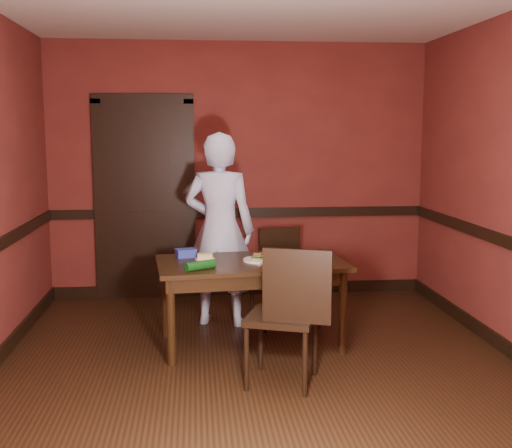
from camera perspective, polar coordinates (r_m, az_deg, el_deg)
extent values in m
cube|color=black|center=(4.94, 0.40, -12.74)|extent=(4.00, 4.50, 0.01)
cube|color=maroon|center=(6.86, -1.52, 4.76)|extent=(4.00, 0.02, 2.70)
cube|color=maroon|center=(2.42, 5.91, -1.79)|extent=(4.00, 0.02, 2.70)
cube|color=black|center=(6.89, -1.50, 1.01)|extent=(4.00, 0.03, 0.10)
cube|color=black|center=(7.05, -1.48, -5.78)|extent=(4.00, 0.03, 0.12)
cube|color=black|center=(6.86, -9.86, 1.90)|extent=(0.85, 0.04, 2.05)
cube|color=black|center=(6.93, -13.77, 1.85)|extent=(0.10, 0.06, 2.15)
cube|color=black|center=(6.86, -5.89, 1.98)|extent=(0.10, 0.06, 2.15)
cube|color=black|center=(6.84, -10.08, 10.90)|extent=(1.05, 0.06, 0.10)
cube|color=black|center=(5.35, -0.47, -7.04)|extent=(1.60, 1.00, 0.71)
imported|color=silver|center=(5.84, -3.27, -0.49)|extent=(0.73, 0.57, 1.76)
cylinder|color=white|center=(5.27, 0.28, -3.25)|extent=(0.26, 0.26, 0.01)
cube|color=#9B754B|center=(5.26, 0.28, -3.07)|extent=(0.12, 0.11, 0.02)
ellipsoid|color=#3F8A29|center=(5.26, 0.28, -2.83)|extent=(0.11, 0.10, 0.03)
cylinder|color=#B61217|center=(5.27, -0.01, -2.63)|extent=(0.04, 0.04, 0.01)
cylinder|color=#B61217|center=(5.25, 0.62, -2.67)|extent=(0.04, 0.04, 0.01)
cylinder|color=#89AF66|center=(5.23, -0.03, -2.72)|extent=(0.03, 0.03, 0.01)
cylinder|color=#89AF66|center=(5.28, 0.52, -2.61)|extent=(0.03, 0.03, 0.01)
cylinder|color=#89AF66|center=(5.26, 0.28, -2.66)|extent=(0.03, 0.03, 0.01)
cylinder|color=olive|center=(5.16, 2.38, -3.16)|extent=(0.07, 0.07, 0.07)
cylinder|color=beige|center=(5.16, 2.38, -2.71)|extent=(0.07, 0.07, 0.01)
cylinder|color=white|center=(5.34, -4.56, -3.12)|extent=(0.16, 0.16, 0.01)
cube|color=#E4CA6E|center=(5.33, -4.57, -2.85)|extent=(0.12, 0.08, 0.04)
cube|color=#3143B4|center=(5.45, -6.26, -2.63)|extent=(0.18, 0.15, 0.06)
cube|color=#3143B4|center=(5.44, -6.26, -2.27)|extent=(0.19, 0.16, 0.01)
cylinder|color=#104612|center=(4.95, -4.98, -3.69)|extent=(0.25, 0.19, 0.07)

